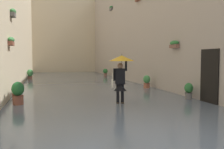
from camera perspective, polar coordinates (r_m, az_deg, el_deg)
The scene contains 11 objects.
ground_plane at distance 19.04m, azimuth -7.40°, elevation -1.89°, with size 70.02×70.02×0.00m, color #605B56.
flood_water at distance 19.04m, azimuth -7.40°, elevation -1.80°, with size 8.64×34.01×0.06m, color slate.
building_facade_left at distance 20.35m, azimuth 6.37°, elevation 11.98°, with size 2.04×32.01×9.57m.
building_facade_far at distance 33.95m, azimuth -10.74°, elevation 9.23°, with size 11.44×1.80×10.31m, color beige.
person_wading at distance 10.00m, azimuth 2.00°, elevation 1.25°, with size 1.01×1.01×2.02m.
potted_plant_near_right at distance 10.42m, azimuth -20.29°, elevation -3.91°, with size 0.47×0.47×0.94m.
potted_plant_near_left at distance 15.32m, azimuth 7.77°, elevation -1.60°, with size 0.42×0.42×0.83m.
potted_plant_far_left at distance 11.53m, azimuth 16.77°, elevation -3.57°, with size 0.37×0.37×0.77m.
potted_plant_far_right at distance 11.43m, azimuth -20.61°, elevation -3.86°, with size 0.39×0.39×0.71m.
potted_plant_mid_left at distance 25.39m, azimuth -1.50°, elevation 0.57°, with size 0.47×0.47×0.79m.
potted_plant_mid_right at distance 22.31m, azimuth -17.85°, elevation 0.06°, with size 0.49×0.49×0.91m.
Camera 1 is at (2.41, 4.79, 1.84)m, focal length 40.88 mm.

